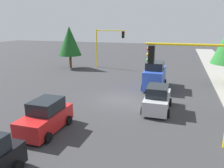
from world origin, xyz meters
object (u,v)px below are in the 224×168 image
tree_opposite_side (70,41)px  delivery_van_blue (155,76)px  car_red (46,117)px  traffic_signal_near_left (196,74)px  car_silver (157,99)px  traffic_signal_far_right (108,41)px

tree_opposite_side → delivery_van_blue: size_ratio=1.29×
delivery_van_blue → car_red: size_ratio=1.21×
traffic_signal_near_left → delivery_van_blue: size_ratio=1.17×
car_silver → traffic_signal_near_left: bearing=27.0°
tree_opposite_side → car_silver: (13.53, 14.41, -3.14)m
tree_opposite_side → car_red: (19.08, 8.16, -3.15)m
traffic_signal_far_right → car_silver: 18.28m
tree_opposite_side → delivery_van_blue: bearing=61.7°
traffic_signal_far_right → traffic_signal_near_left: (20.00, 11.39, -0.06)m
traffic_signal_far_right → tree_opposite_side: tree_opposite_side is taller
traffic_signal_near_left → tree_opposite_side: (-18.00, -16.69, 0.07)m
traffic_signal_near_left → delivery_van_blue: bearing=-163.3°
traffic_signal_far_right → car_silver: traffic_signal_far_right is taller
tree_opposite_side → car_red: bearing=23.2°
traffic_signal_near_left → car_red: (1.08, -8.53, -3.07)m
traffic_signal_far_right → tree_opposite_side: size_ratio=0.92×
tree_opposite_side → delivery_van_blue: 15.53m
tree_opposite_side → car_red: 20.99m
tree_opposite_side → car_red: tree_opposite_side is taller
tree_opposite_side → car_silver: size_ratio=1.50×
traffic_signal_far_right → car_red: 21.50m
traffic_signal_far_right → tree_opposite_side: 5.66m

